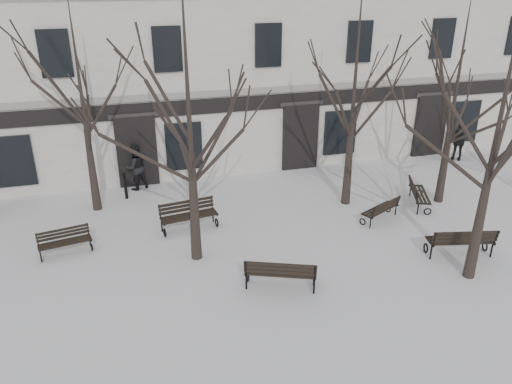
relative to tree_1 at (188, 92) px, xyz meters
name	(u,v)px	position (x,y,z in m)	size (l,w,h in m)	color
ground	(282,274)	(2.22, -1.61, -5.14)	(100.00, 100.00, 0.00)	silver
building	(197,31)	(2.22, 11.35, 0.37)	(40.40, 10.20, 11.40)	silver
tree_1	(188,92)	(0.00, 0.00, 0.00)	(5.76, 5.76, 8.22)	black
tree_2	(502,109)	(7.41, -3.18, -0.21)	(5.53, 5.53, 7.89)	black
tree_4	(80,86)	(-2.97, 4.43, -0.56)	(5.13, 5.13, 7.33)	black
tree_5	(356,71)	(6.14, 2.38, -0.17)	(5.57, 5.57, 7.96)	black
tree_6	(457,83)	(9.65, 1.56, -0.61)	(5.07, 5.07, 7.25)	black
bench_0	(65,241)	(-3.89, 1.39, -4.71)	(1.65, 0.86, 0.80)	black
bench_1	(281,272)	(1.95, -2.28, -4.60)	(2.06, 1.40, 0.99)	black
bench_2	(461,241)	(7.83, -2.15, -4.59)	(2.10, 1.14, 1.01)	black
bench_3	(188,214)	(0.07, 1.97, -4.61)	(2.00, 0.95, 0.97)	black
bench_4	(382,209)	(6.70, 0.69, -4.70)	(1.67, 1.22, 0.81)	black
bench_5	(418,193)	(8.64, 1.47, -4.66)	(1.25, 1.84, 0.88)	black
bollard_a	(125,185)	(-1.88, 5.09, -4.56)	(0.14, 0.14, 1.09)	black
bollard_b	(351,156)	(7.86, 5.56, -4.52)	(0.15, 0.15, 1.16)	black
pedestrian_b	(138,189)	(-1.41, 5.94, -5.14)	(0.92, 0.72, 1.90)	black
pedestrian_c	(456,160)	(13.16, 5.25, -5.14)	(1.09, 0.45, 1.86)	black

